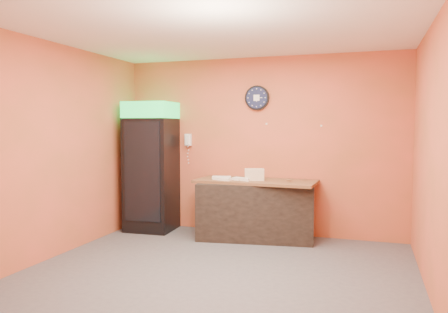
% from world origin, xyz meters
% --- Properties ---
extents(floor, '(4.50, 4.50, 0.00)m').
position_xyz_m(floor, '(0.00, 0.00, 0.00)').
color(floor, '#47474C').
rests_on(floor, ground).
extents(back_wall, '(4.50, 0.02, 2.80)m').
position_xyz_m(back_wall, '(0.00, 2.00, 1.40)').
color(back_wall, '#E2583F').
rests_on(back_wall, floor).
extents(left_wall, '(0.02, 4.00, 2.80)m').
position_xyz_m(left_wall, '(-2.25, 0.00, 1.40)').
color(left_wall, '#E2583F').
rests_on(left_wall, floor).
extents(right_wall, '(0.02, 4.00, 2.80)m').
position_xyz_m(right_wall, '(2.25, 0.00, 1.40)').
color(right_wall, '#E2583F').
rests_on(right_wall, floor).
extents(ceiling, '(4.50, 4.00, 0.02)m').
position_xyz_m(ceiling, '(0.00, 0.00, 2.80)').
color(ceiling, white).
rests_on(ceiling, back_wall).
extents(beverage_cooler, '(0.78, 0.79, 2.10)m').
position_xyz_m(beverage_cooler, '(-1.75, 1.60, 1.03)').
color(beverage_cooler, black).
rests_on(beverage_cooler, floor).
extents(prep_counter, '(1.81, 1.01, 0.86)m').
position_xyz_m(prep_counter, '(0.03, 1.62, 0.43)').
color(prep_counter, black).
rests_on(prep_counter, floor).
extents(wall_clock, '(0.39, 0.06, 0.39)m').
position_xyz_m(wall_clock, '(-0.05, 1.97, 2.16)').
color(wall_clock, black).
rests_on(wall_clock, back_wall).
extents(wall_phone, '(0.11, 0.10, 0.20)m').
position_xyz_m(wall_phone, '(-1.22, 1.95, 1.49)').
color(wall_phone, white).
rests_on(wall_phone, back_wall).
extents(butcher_paper, '(1.83, 0.84, 0.04)m').
position_xyz_m(butcher_paper, '(0.03, 1.62, 0.88)').
color(butcher_paper, brown).
rests_on(butcher_paper, prep_counter).
extents(sub_roll_stack, '(0.30, 0.19, 0.18)m').
position_xyz_m(sub_roll_stack, '(0.03, 1.52, 0.99)').
color(sub_roll_stack, beige).
rests_on(sub_roll_stack, butcher_paper).
extents(wrapped_sandwich_left, '(0.30, 0.18, 0.04)m').
position_xyz_m(wrapped_sandwich_left, '(-0.45, 1.44, 0.92)').
color(wrapped_sandwich_left, white).
rests_on(wrapped_sandwich_left, butcher_paper).
extents(wrapped_sandwich_mid, '(0.31, 0.20, 0.04)m').
position_xyz_m(wrapped_sandwich_mid, '(-0.15, 1.50, 0.92)').
color(wrapped_sandwich_mid, white).
rests_on(wrapped_sandwich_mid, butcher_paper).
extents(wrapped_sandwich_right, '(0.31, 0.17, 0.04)m').
position_xyz_m(wrapped_sandwich_right, '(-0.51, 1.59, 0.92)').
color(wrapped_sandwich_right, white).
rests_on(wrapped_sandwich_right, butcher_paper).
extents(kitchen_tool, '(0.06, 0.06, 0.06)m').
position_xyz_m(kitchen_tool, '(0.12, 1.59, 0.93)').
color(kitchen_tool, silver).
rests_on(kitchen_tool, butcher_paper).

